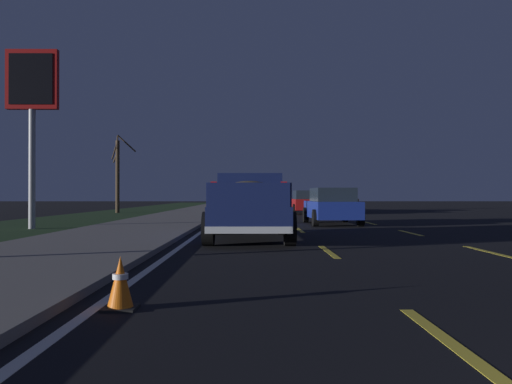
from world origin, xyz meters
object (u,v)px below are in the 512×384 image
bare_tree_far (118,173)px  sedan_tan (341,201)px  traffic_cone_near (120,283)px  sedan_white (254,201)px  sedan_red (306,202)px  gas_price_sign (32,95)px  sedan_blue (332,206)px  pickup_truck (250,204)px

bare_tree_far → sedan_tan: bearing=-80.2°
traffic_cone_near → sedan_white: bearing=-2.6°
bare_tree_far → traffic_cone_near: (-29.55, -8.03, -2.49)m
sedan_red → gas_price_sign: 19.34m
sedan_blue → gas_price_sign: size_ratio=0.67×
pickup_truck → sedan_white: pickup_truck is taller
bare_tree_far → traffic_cone_near: 30.72m
pickup_truck → gas_price_sign: (4.33, 8.05, 3.97)m
sedan_white → gas_price_sign: (-20.25, 8.19, 4.16)m
sedan_blue → sedan_red: 12.07m
sedan_blue → bare_tree_far: bearing=42.8°
pickup_truck → sedan_blue: size_ratio=1.22×
pickup_truck → gas_price_sign: gas_price_sign is taller
sedan_white → sedan_red: bearing=-147.1°
sedan_white → bare_tree_far: 10.40m
sedan_blue → bare_tree_far: size_ratio=0.81×
sedan_blue → traffic_cone_near: size_ratio=7.65×
sedan_white → traffic_cone_near: size_ratio=7.67×
bare_tree_far → sedan_red: bearing=-97.7°
sedan_red → bare_tree_far: bare_tree_far is taller
sedan_white → sedan_tan: (-0.85, -6.62, 0.00)m
sedan_blue → sedan_white: size_ratio=1.00×
sedan_tan → traffic_cone_near: sedan_tan is taller
sedan_red → sedan_tan: 5.52m
sedan_blue → gas_price_sign: gas_price_sign is taller
sedan_white → gas_price_sign: 22.23m
sedan_red → bare_tree_far: (1.76, 13.02, 1.99)m
sedan_red → gas_price_sign: (-14.84, 11.68, 4.16)m
pickup_truck → traffic_cone_near: pickup_truck is taller
gas_price_sign → traffic_cone_near: gas_price_sign is taller
sedan_tan → traffic_cone_near: 33.35m
gas_price_sign → bare_tree_far: (16.60, 1.34, -2.17)m
pickup_truck → sedan_blue: 7.89m
sedan_tan → gas_price_sign: 24.75m
bare_tree_far → traffic_cone_near: size_ratio=9.49×
gas_price_sign → sedan_blue: bearing=-76.4°
sedan_tan → traffic_cone_near: size_ratio=7.63×
traffic_cone_near → pickup_truck: bearing=-8.9°
sedan_white → sedan_blue: bearing=-169.3°
sedan_tan → sedan_red: bearing=145.5°
pickup_truck → sedan_red: 19.51m
pickup_truck → sedan_blue: (7.10, -3.43, -0.20)m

